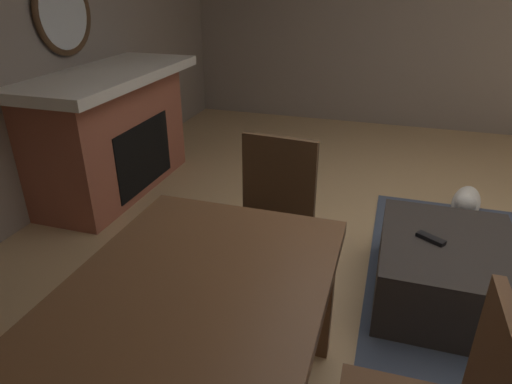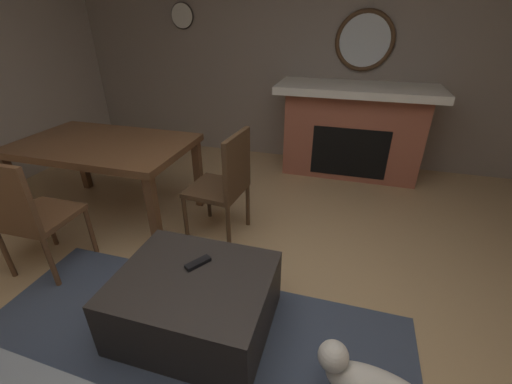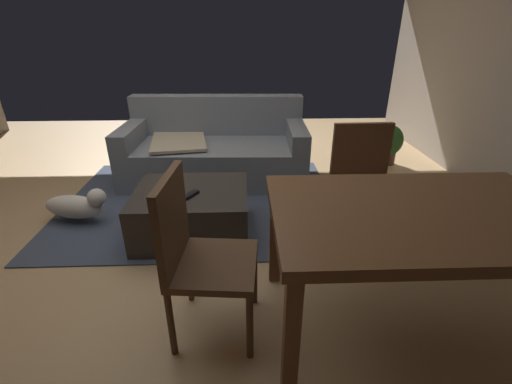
% 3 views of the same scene
% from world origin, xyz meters
% --- Properties ---
extents(floor, '(7.74, 7.74, 0.00)m').
position_xyz_m(floor, '(0.00, 0.00, 0.00)').
color(floor, tan).
extents(wall_back_fireplace_side, '(6.85, 0.12, 2.55)m').
position_xyz_m(wall_back_fireplace_side, '(0.00, -3.07, 1.27)').
color(wall_back_fireplace_side, gray).
rests_on(wall_back_fireplace_side, ground).
extents(wall_left, '(0.12, 6.54, 2.55)m').
position_xyz_m(wall_left, '(-3.22, 0.00, 1.27)').
color(wall_left, gray).
rests_on(wall_left, ground).
extents(fireplace, '(1.75, 0.76, 1.04)m').
position_xyz_m(fireplace, '(-0.48, -2.69, 0.53)').
color(fireplace, '#9E5642').
rests_on(fireplace, ground).
extents(round_wall_mirror, '(0.64, 0.05, 0.64)m').
position_xyz_m(round_wall_mirror, '(-0.48, -2.98, 1.46)').
color(round_wall_mirror, '#4C331E').
extents(ottoman_coffee_table, '(0.89, 0.73, 0.40)m').
position_xyz_m(ottoman_coffee_table, '(0.30, -0.04, 0.20)').
color(ottoman_coffee_table, '#2D2826').
rests_on(ottoman_coffee_table, ground).
extents(tv_remote, '(0.13, 0.16, 0.02)m').
position_xyz_m(tv_remote, '(0.32, -0.15, 0.41)').
color(tv_remote, black).
rests_on(tv_remote, ottoman_coffee_table).
extents(dining_table, '(1.50, 0.92, 0.74)m').
position_xyz_m(dining_table, '(1.61, -1.03, 0.66)').
color(dining_table, brown).
rests_on(dining_table, ground).
extents(dining_chair_west, '(0.48, 0.48, 0.93)m').
position_xyz_m(dining_chair_west, '(0.47, -1.03, 0.52)').
color(dining_chair_west, '#513823').
rests_on(dining_chair_west, ground).
extents(small_dog, '(0.59, 0.30, 0.29)m').
position_xyz_m(small_dog, '(-0.72, 0.18, 0.17)').
color(small_dog, silver).
rests_on(small_dog, ground).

